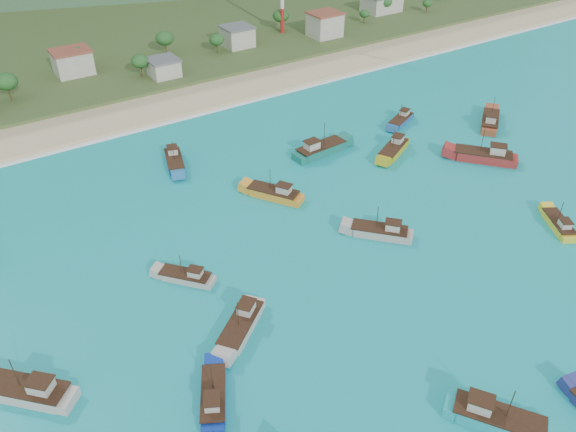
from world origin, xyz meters
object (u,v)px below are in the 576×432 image
boat_10 (484,156)px  boat_17 (394,150)px  boat_6 (241,326)px  boat_8 (29,392)px  boat_26 (213,398)px  boat_3 (274,194)px  boat_11 (558,225)px  boat_20 (320,150)px  boat_7 (175,162)px  boat_24 (496,419)px  boat_18 (490,122)px  boat_25 (381,232)px  boat_2 (401,121)px  boat_19 (186,277)px

boat_10 → boat_17: boat_10 is taller
boat_6 → boat_8: boat_8 is taller
boat_10 → boat_26: bearing=156.7°
boat_3 → boat_11: (36.61, -35.34, -0.21)m
boat_20 → boat_26: size_ratio=1.29×
boat_6 → boat_10: boat_10 is taller
boat_7 → boat_24: (6.81, -77.50, 0.12)m
boat_11 → boat_20: (-19.42, 44.45, 0.38)m
boat_8 → boat_3: bearing=-20.8°
boat_17 → boat_24: boat_24 is taller
boat_8 → boat_18: size_ratio=0.94×
boat_24 → boat_25: size_ratio=1.17×
boat_8 → boat_17: (79.84, 22.40, -0.10)m
boat_24 → boat_26: size_ratio=1.18×
boat_17 → boat_18: size_ratio=0.97×
boat_11 → boat_20: boat_20 is taller
boat_2 → boat_24: boat_24 is taller
boat_11 → boat_26: size_ratio=0.92×
boat_7 → boat_20: size_ratio=0.86×
boat_3 → boat_10: 45.85m
boat_10 → boat_25: boat_10 is taller
boat_3 → boat_7: size_ratio=0.99×
boat_18 → boat_20: bearing=-142.0°
boat_20 → boat_24: (-21.15, -64.78, -0.09)m
boat_17 → boat_24: 66.25m
boat_11 → boat_19: (-60.43, 22.94, -0.01)m
boat_20 → boat_11: bearing=19.8°
boat_6 → boat_8: (-27.47, 4.54, 0.12)m
boat_19 → boat_10: bearing=-40.5°
boat_20 → boat_2: bearing=90.2°
boat_11 → boat_24: (-40.57, -20.33, 0.29)m
boat_2 → boat_18: (16.63, -12.21, 0.26)m
boat_2 → boat_10: 22.97m
boat_19 → boat_24: (19.86, -43.27, 0.31)m
boat_11 → boat_24: 45.38m
boat_17 → boat_26: boat_17 is taller
boat_20 → boat_25: 30.35m
boat_7 → boat_6: bearing=94.0°
boat_2 → boat_10: (2.33, -22.85, 0.38)m
boat_10 → boat_19: boat_10 is taller
boat_20 → boat_25: (-8.27, -29.20, -0.20)m
boat_2 → boat_11: boat_2 is taller
boat_26 → boat_6: bearing=72.5°
boat_3 → boat_8: boat_8 is taller
boat_20 → boat_24: bearing=-21.9°
boat_3 → boat_8: bearing=171.4°
boat_11 → boat_17: boat_17 is taller
boat_6 → boat_25: size_ratio=1.05×
boat_6 → boat_19: 13.87m
boat_6 → boat_24: bearing=173.2°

